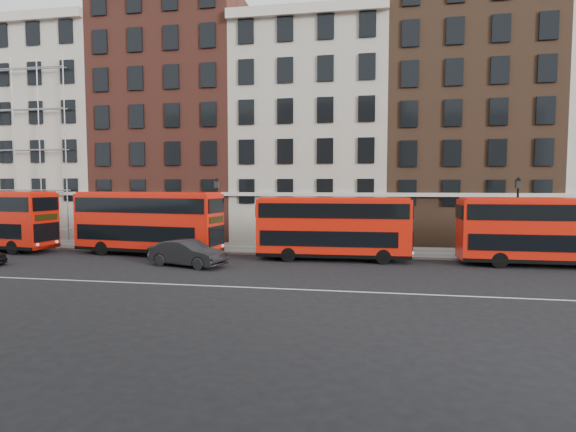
% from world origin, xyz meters
% --- Properties ---
extents(ground, '(120.00, 120.00, 0.00)m').
position_xyz_m(ground, '(0.00, 0.00, 0.00)').
color(ground, black).
rests_on(ground, ground).
extents(pavement, '(80.00, 5.00, 0.15)m').
position_xyz_m(pavement, '(0.00, 10.50, 0.07)').
color(pavement, slate).
rests_on(pavement, ground).
extents(kerb, '(80.00, 0.30, 0.16)m').
position_xyz_m(kerb, '(0.00, 8.00, 0.08)').
color(kerb, gray).
rests_on(kerb, ground).
extents(road_centre_line, '(70.00, 0.12, 0.01)m').
position_xyz_m(road_centre_line, '(0.00, -2.00, 0.01)').
color(road_centre_line, white).
rests_on(road_centre_line, ground).
extents(building_terrace, '(64.00, 11.95, 22.00)m').
position_xyz_m(building_terrace, '(-0.31, 17.88, 10.24)').
color(building_terrace, beige).
rests_on(building_terrace, ground).
extents(bus_b, '(10.86, 3.87, 4.47)m').
position_xyz_m(bus_b, '(-10.32, 6.57, 2.39)').
color(bus_b, red).
rests_on(bus_b, ground).
extents(bus_c, '(9.97, 2.70, 4.16)m').
position_xyz_m(bus_c, '(2.71, 6.56, 2.23)').
color(bus_c, red).
rests_on(bus_c, ground).
extents(bus_d, '(9.98, 2.48, 4.18)m').
position_xyz_m(bus_d, '(15.53, 6.56, 2.24)').
color(bus_d, red).
rests_on(bus_d, ground).
extents(car_front, '(5.16, 3.00, 1.61)m').
position_xyz_m(car_front, '(-5.87, 2.89, 0.80)').
color(car_front, black).
rests_on(car_front, ground).
extents(lamp_post_left, '(0.44, 0.44, 5.33)m').
position_xyz_m(lamp_post_left, '(-5.81, 8.38, 3.08)').
color(lamp_post_left, black).
rests_on(lamp_post_left, pavement).
extents(lamp_post_right, '(0.44, 0.44, 5.33)m').
position_xyz_m(lamp_post_right, '(14.78, 9.21, 3.08)').
color(lamp_post_right, black).
rests_on(lamp_post_right, pavement).
extents(iron_railings, '(6.60, 0.06, 1.00)m').
position_xyz_m(iron_railings, '(0.00, 12.70, 0.65)').
color(iron_railings, black).
rests_on(iron_railings, pavement).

